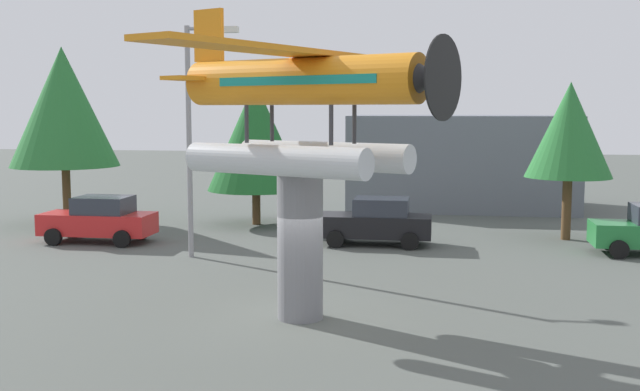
# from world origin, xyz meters

# --- Properties ---
(ground_plane) EXTENTS (140.00, 140.00, 0.00)m
(ground_plane) POSITION_xyz_m (0.00, 0.00, 0.00)
(ground_plane) COLOR #515651
(display_pedestal) EXTENTS (1.10, 1.10, 3.54)m
(display_pedestal) POSITION_xyz_m (0.00, 0.00, 1.77)
(display_pedestal) COLOR slate
(display_pedestal) RESTS_ON ground
(floatplane_monument) EXTENTS (7.16, 9.93, 4.00)m
(floatplane_monument) POSITION_xyz_m (0.12, -0.05, 5.21)
(floatplane_monument) COLOR silver
(floatplane_monument) RESTS_ON display_pedestal
(car_near_red) EXTENTS (4.20, 2.02, 1.76)m
(car_near_red) POSITION_xyz_m (-9.45, 9.08, 0.88)
(car_near_red) COLOR red
(car_near_red) RESTS_ON ground
(car_mid_black) EXTENTS (4.20, 2.02, 1.76)m
(car_mid_black) POSITION_xyz_m (0.95, 10.25, 0.88)
(car_mid_black) COLOR black
(car_mid_black) RESTS_ON ground
(streetlight_primary) EXTENTS (1.84, 0.28, 7.79)m
(streetlight_primary) POSITION_xyz_m (-4.91, 6.92, 4.53)
(streetlight_primary) COLOR gray
(streetlight_primary) RESTS_ON ground
(storefront_building) EXTENTS (11.17, 6.64, 4.70)m
(storefront_building) POSITION_xyz_m (4.30, 22.00, 2.35)
(storefront_building) COLOR slate
(storefront_building) RESTS_ON ground
(tree_west) EXTENTS (4.65, 4.65, 7.71)m
(tree_west) POSITION_xyz_m (-12.89, 13.16, 5.12)
(tree_west) COLOR brown
(tree_west) RESTS_ON ground
(tree_east) EXTENTS (4.23, 4.23, 6.22)m
(tree_east) POSITION_xyz_m (-4.67, 14.42, 3.87)
(tree_east) COLOR brown
(tree_east) RESTS_ON ground
(tree_center_back) EXTENTS (3.29, 3.29, 6.07)m
(tree_center_back) POSITION_xyz_m (8.12, 12.54, 4.22)
(tree_center_back) COLOR brown
(tree_center_back) RESTS_ON ground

